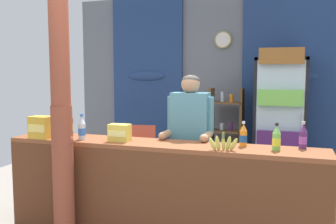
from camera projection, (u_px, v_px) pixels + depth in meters
name	position (u px, v px, depth m)	size (l,w,h in m)	color
ground_plane	(190.00, 215.00, 4.18)	(7.24, 7.24, 0.00)	gray
back_wall_curtained	(220.00, 84.00, 5.65)	(4.72, 0.22, 2.79)	slate
stall_counter	(155.00, 184.00, 3.43)	(3.06, 0.45, 0.94)	brown
timber_post	(61.00, 112.00, 3.37)	(0.22, 0.19, 2.60)	brown
drink_fridge	(280.00, 115.00, 4.91)	(0.66, 0.74, 1.91)	black
bottle_shelf_rack	(226.00, 134.00, 5.35)	(0.48, 0.28, 1.38)	brown
plastic_lawn_chair	(139.00, 152.00, 5.16)	(0.52, 0.52, 0.86)	#E5563D
shopkeeper	(190.00, 132.00, 3.82)	(0.49, 0.42, 1.58)	#28282D
soda_bottle_iced_tea	(69.00, 124.00, 3.89)	(0.09, 0.09, 0.29)	brown
soda_bottle_grape_soda	(303.00, 137.00, 3.22)	(0.07, 0.07, 0.24)	#56286B
soda_bottle_orange_soda	(243.00, 136.00, 3.31)	(0.07, 0.07, 0.23)	orange
soda_bottle_water	(82.00, 129.00, 3.65)	(0.07, 0.07, 0.26)	silver
soda_bottle_lime_soda	(276.00, 139.00, 3.14)	(0.07, 0.07, 0.24)	#75C64C
snack_box_instant_noodle	(120.00, 133.00, 3.57)	(0.20, 0.13, 0.17)	#EAD14C
snack_box_choco_powder	(41.00, 127.00, 3.73)	(0.22, 0.16, 0.22)	gold
banana_bunch	(223.00, 144.00, 3.13)	(0.26, 0.06, 0.16)	#CCC14C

